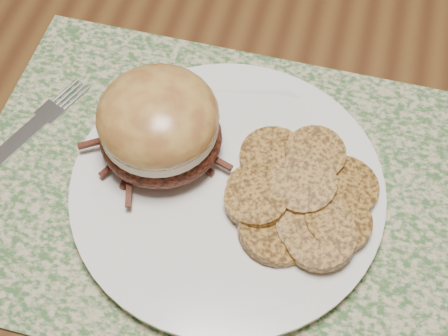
{
  "coord_description": "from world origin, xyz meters",
  "views": [
    {
      "loc": [
        -0.08,
        -0.47,
        1.24
      ],
      "look_at": [
        -0.14,
        -0.21,
        0.79
      ],
      "focal_mm": 50.0,
      "sensor_mm": 36.0,
      "label": 1
    }
  ],
  "objects_px": {
    "pork_sandwich": "(159,125)",
    "fork": "(13,146)",
    "dinner_plate": "(227,189)",
    "dining_table": "(391,100)"
  },
  "relations": [
    {
      "from": "pork_sandwich",
      "to": "fork",
      "type": "xyz_separation_m",
      "value": [
        -0.14,
        -0.02,
        -0.05
      ]
    },
    {
      "from": "pork_sandwich",
      "to": "fork",
      "type": "relative_size",
      "value": 0.7
    },
    {
      "from": "pork_sandwich",
      "to": "fork",
      "type": "bearing_deg",
      "value": 176.25
    },
    {
      "from": "pork_sandwich",
      "to": "dining_table",
      "type": "bearing_deg",
      "value": 30.53
    },
    {
      "from": "dinner_plate",
      "to": "pork_sandwich",
      "type": "distance_m",
      "value": 0.08
    },
    {
      "from": "dining_table",
      "to": "pork_sandwich",
      "type": "xyz_separation_m",
      "value": [
        -0.21,
        -0.19,
        0.14
      ]
    },
    {
      "from": "pork_sandwich",
      "to": "fork",
      "type": "distance_m",
      "value": 0.15
    },
    {
      "from": "dinner_plate",
      "to": "fork",
      "type": "height_order",
      "value": "dinner_plate"
    },
    {
      "from": "dinner_plate",
      "to": "pork_sandwich",
      "type": "relative_size",
      "value": 2.05
    },
    {
      "from": "fork",
      "to": "dining_table",
      "type": "bearing_deg",
      "value": 54.37
    }
  ]
}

